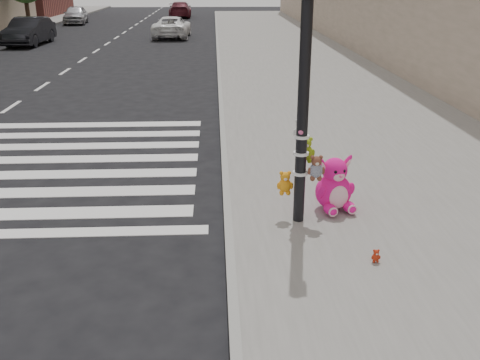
{
  "coord_description": "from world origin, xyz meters",
  "views": [
    {
      "loc": [
        1.39,
        -5.41,
        3.59
      ],
      "look_at": [
        1.73,
        1.92,
        0.75
      ],
      "focal_mm": 40.0,
      "sensor_mm": 36.0,
      "label": 1
    }
  ],
  "objects_px": {
    "signal_pole": "(304,111)",
    "car_dark_far": "(29,31)",
    "car_white_near": "(172,27)",
    "red_teddy": "(376,256)",
    "pink_bunny": "(334,187)"
  },
  "relations": [
    {
      "from": "car_white_near",
      "to": "pink_bunny",
      "type": "bearing_deg",
      "value": 100.87
    },
    {
      "from": "pink_bunny",
      "to": "car_white_near",
      "type": "bearing_deg",
      "value": 85.59
    },
    {
      "from": "signal_pole",
      "to": "pink_bunny",
      "type": "relative_size",
      "value": 4.52
    },
    {
      "from": "red_teddy",
      "to": "car_dark_far",
      "type": "xyz_separation_m",
      "value": [
        -11.92,
        24.13,
        0.49
      ]
    },
    {
      "from": "pink_bunny",
      "to": "car_dark_far",
      "type": "xyz_separation_m",
      "value": [
        -11.73,
        22.45,
        0.22
      ]
    },
    {
      "from": "red_teddy",
      "to": "car_white_near",
      "type": "xyz_separation_m",
      "value": [
        -4.54,
        27.35,
        0.39
      ]
    },
    {
      "from": "signal_pole",
      "to": "car_white_near",
      "type": "xyz_separation_m",
      "value": [
        -3.75,
        26.03,
        -1.19
      ]
    },
    {
      "from": "pink_bunny",
      "to": "car_dark_far",
      "type": "height_order",
      "value": "car_dark_far"
    },
    {
      "from": "red_teddy",
      "to": "car_white_near",
      "type": "distance_m",
      "value": 27.73
    },
    {
      "from": "signal_pole",
      "to": "car_dark_far",
      "type": "bearing_deg",
      "value": 116.01
    },
    {
      "from": "red_teddy",
      "to": "pink_bunny",
      "type": "bearing_deg",
      "value": 95.55
    },
    {
      "from": "signal_pole",
      "to": "red_teddy",
      "type": "xyz_separation_m",
      "value": [
        0.79,
        -1.32,
        -1.57
      ]
    },
    {
      "from": "pink_bunny",
      "to": "car_white_near",
      "type": "relative_size",
      "value": 0.2
    },
    {
      "from": "car_dark_far",
      "to": "pink_bunny",
      "type": "bearing_deg",
      "value": -59.86
    },
    {
      "from": "car_white_near",
      "to": "red_teddy",
      "type": "bearing_deg",
      "value": 100.69
    }
  ]
}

